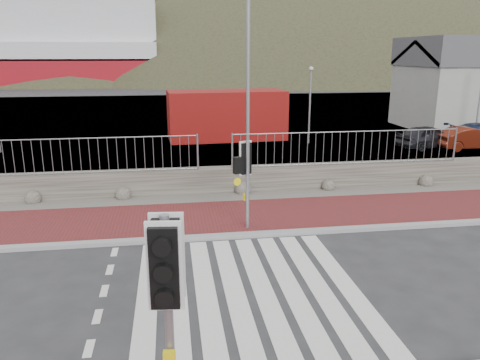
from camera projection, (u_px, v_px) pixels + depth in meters
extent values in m
plane|color=#28282B|center=(249.00, 292.00, 9.74)|extent=(220.00, 220.00, 0.00)
cube|color=maroon|center=(224.00, 218.00, 14.03)|extent=(40.00, 3.00, 0.08)
cube|color=gray|center=(231.00, 236.00, 12.59)|extent=(40.00, 0.25, 0.12)
cube|color=silver|center=(147.00, 300.00, 9.44)|extent=(0.42, 5.60, 0.01)
cube|color=silver|center=(177.00, 297.00, 9.53)|extent=(0.42, 5.60, 0.01)
cube|color=silver|center=(206.00, 295.00, 9.61)|extent=(0.42, 5.60, 0.01)
cube|color=silver|center=(235.00, 293.00, 9.70)|extent=(0.42, 5.60, 0.01)
cube|color=silver|center=(263.00, 291.00, 9.78)|extent=(0.42, 5.60, 0.01)
cube|color=silver|center=(291.00, 289.00, 9.87)|extent=(0.42, 5.60, 0.01)
cube|color=silver|center=(319.00, 287.00, 9.96)|extent=(0.42, 5.60, 0.01)
cube|color=silver|center=(346.00, 285.00, 10.04)|extent=(0.42, 5.60, 0.01)
cube|color=#59544C|center=(217.00, 198.00, 15.94)|extent=(40.00, 1.50, 0.06)
cube|color=#464139|center=(215.00, 180.00, 16.59)|extent=(40.00, 0.60, 0.90)
cylinder|color=gray|center=(69.00, 139.00, 15.33)|extent=(8.40, 0.04, 0.04)
cylinder|color=gray|center=(198.00, 153.00, 16.08)|extent=(0.07, 0.07, 1.20)
cylinder|color=gray|center=(348.00, 132.00, 16.70)|extent=(8.40, 0.04, 0.04)
cylinder|color=gray|center=(232.00, 152.00, 16.26)|extent=(0.07, 0.07, 1.20)
cylinder|color=gray|center=(455.00, 145.00, 17.46)|extent=(0.07, 0.07, 1.20)
cube|color=#4C4C4F|center=(189.00, 117.00, 36.36)|extent=(120.00, 40.00, 0.50)
cube|color=#3F4C54|center=(179.00, 86.00, 69.76)|extent=(220.00, 50.00, 0.05)
cube|color=silver|center=(54.00, 24.00, 69.59)|extent=(30.00, 12.00, 6.00)
ellipsoid|color=#29301D|center=(107.00, 177.00, 96.73)|extent=(106.40, 68.40, 76.00)
ellipsoid|color=#29301D|center=(315.00, 195.00, 104.74)|extent=(140.00, 90.00, 100.00)
cylinder|color=gray|center=(169.00, 327.00, 5.86)|extent=(0.12, 0.12, 2.99)
cube|color=yellow|center=(170.00, 353.00, 5.96)|extent=(0.16, 0.10, 0.24)
cube|color=black|center=(166.00, 261.00, 5.62)|extent=(0.45, 0.30, 1.12)
sphere|color=#0CE53F|center=(167.00, 285.00, 5.71)|extent=(0.16, 0.16, 0.16)
cylinder|color=gray|center=(248.00, 187.00, 12.81)|extent=(0.10, 0.10, 2.55)
cube|color=yellow|center=(247.00, 198.00, 12.89)|extent=(0.14, 0.11, 0.20)
cube|color=black|center=(248.00, 159.00, 12.61)|extent=(0.42, 0.33, 0.96)
sphere|color=#0CE53F|center=(248.00, 169.00, 12.68)|extent=(0.14, 0.14, 0.14)
cube|color=black|center=(237.00, 165.00, 12.49)|extent=(0.24, 0.21, 0.46)
cylinder|color=gray|center=(248.00, 83.00, 16.66)|extent=(0.13, 0.13, 7.58)
cube|color=maroon|center=(226.00, 115.00, 26.81)|extent=(6.75, 3.13, 2.75)
imported|color=black|center=(429.00, 137.00, 24.33)|extent=(3.74, 2.12, 1.20)
imported|color=#56180C|center=(470.00, 138.00, 24.02)|extent=(3.52, 1.33, 1.15)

